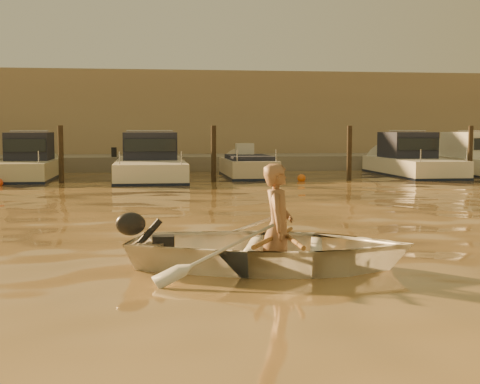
{
  "coord_description": "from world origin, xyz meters",
  "views": [
    {
      "loc": [
        -2.53,
        -9.9,
        1.87
      ],
      "look_at": [
        -0.9,
        1.87,
        0.75
      ],
      "focal_mm": 50.0,
      "sensor_mm": 36.0,
      "label": 1
    }
  ],
  "objects": [
    {
      "name": "ground_plane",
      "position": [
        0.0,
        0.0,
        0.0
      ],
      "size": [
        160.0,
        160.0,
        0.0
      ],
      "primitive_type": "plane",
      "color": "brown",
      "rests_on": "ground"
    },
    {
      "name": "dinghy",
      "position": [
        -0.9,
        -1.13,
        0.27
      ],
      "size": [
        4.37,
        3.59,
        0.79
      ],
      "primitive_type": "imported",
      "rotation": [
        0.0,
        0.0,
        1.32
      ],
      "color": "white",
      "rests_on": "ground_plane"
    },
    {
      "name": "person",
      "position": [
        -0.81,
        -1.16,
        0.56
      ],
      "size": [
        0.55,
        0.71,
        1.71
      ],
      "primitive_type": "imported",
      "rotation": [
        0.0,
        0.0,
        1.32
      ],
      "color": "#8E6547",
      "rests_on": "dinghy"
    },
    {
      "name": "outboard_motor",
      "position": [
        -2.36,
        -0.75,
        0.28
      ],
      "size": [
        0.97,
        0.61,
        0.7
      ],
      "primitive_type": null,
      "rotation": [
        0.0,
        0.0,
        -0.25
      ],
      "color": "black",
      "rests_on": "dinghy"
    },
    {
      "name": "oar_port",
      "position": [
        -0.66,
        -1.19,
        0.42
      ],
      "size": [
        0.15,
        2.1,
        0.13
      ],
      "primitive_type": "cylinder",
      "rotation": [
        1.54,
        0.0,
        -0.04
      ],
      "color": "brown",
      "rests_on": "dinghy"
    },
    {
      "name": "oar_starboard",
      "position": [
        -0.85,
        -1.14,
        0.42
      ],
      "size": [
        0.93,
        1.94,
        0.13
      ],
      "primitive_type": "cylinder",
      "rotation": [
        1.54,
        0.0,
        -0.43
      ],
      "color": "brown",
      "rests_on": "dinghy"
    },
    {
      "name": "moored_boat_1",
      "position": [
        -7.0,
        16.0,
        0.62
      ],
      "size": [
        1.98,
        5.99,
        1.75
      ],
      "primitive_type": null,
      "color": "beige",
      "rests_on": "ground_plane"
    },
    {
      "name": "moored_boat_2",
      "position": [
        -2.43,
        16.0,
        0.62
      ],
      "size": [
        2.53,
        8.4,
        1.75
      ],
      "primitive_type": null,
      "color": "white",
      "rests_on": "ground_plane"
    },
    {
      "name": "moored_boat_3",
      "position": [
        1.36,
        16.0,
        0.22
      ],
      "size": [
        1.78,
        5.24,
        0.95
      ],
      "primitive_type": null,
      "color": "beige",
      "rests_on": "ground_plane"
    },
    {
      "name": "moored_boat_4",
      "position": [
        8.13,
        16.0,
        0.62
      ],
      "size": [
        2.21,
        6.84,
        1.75
      ],
      "primitive_type": null,
      "color": "silver",
      "rests_on": "ground_plane"
    },
    {
      "name": "piling_1",
      "position": [
        -5.5,
        13.8,
        0.9
      ],
      "size": [
        0.18,
        0.18,
        2.2
      ],
      "primitive_type": "cylinder",
      "color": "#2D2319",
      "rests_on": "ground_plane"
    },
    {
      "name": "piling_2",
      "position": [
        -0.2,
        13.8,
        0.9
      ],
      "size": [
        0.18,
        0.18,
        2.2
      ],
      "primitive_type": "cylinder",
      "color": "#2D2319",
      "rests_on": "ground_plane"
    },
    {
      "name": "piling_3",
      "position": [
        4.8,
        13.8,
        0.9
      ],
      "size": [
        0.18,
        0.18,
        2.2
      ],
      "primitive_type": "cylinder",
      "color": "#2D2319",
      "rests_on": "ground_plane"
    },
    {
      "name": "piling_4",
      "position": [
        9.5,
        13.8,
        0.9
      ],
      "size": [
        0.18,
        0.18,
        2.2
      ],
      "primitive_type": "cylinder",
      "color": "#2D2319",
      "rests_on": "ground_plane"
    },
    {
      "name": "fender_c",
      "position": [
        -1.42,
        13.15,
        0.1
      ],
      "size": [
        0.3,
        0.3,
        0.3
      ],
      "primitive_type": "sphere",
      "color": "silver",
      "rests_on": "ground_plane"
    },
    {
      "name": "fender_d",
      "position": [
        2.97,
        13.65,
        0.1
      ],
      "size": [
        0.3,
        0.3,
        0.3
      ],
      "primitive_type": "sphere",
      "color": "orange",
      "rests_on": "ground_plane"
    },
    {
      "name": "fender_e",
      "position": [
        8.79,
        13.61,
        0.1
      ],
      "size": [
        0.3,
        0.3,
        0.3
      ],
      "primitive_type": "sphere",
      "color": "silver",
      "rests_on": "ground_plane"
    },
    {
      "name": "quay",
      "position": [
        0.0,
        21.5,
        0.15
      ],
      "size": [
        52.0,
        4.0,
        1.0
      ],
      "primitive_type": "cube",
      "color": "gray",
      "rests_on": "ground_plane"
    },
    {
      "name": "waterfront_building",
      "position": [
        0.0,
        27.0,
        2.4
      ],
      "size": [
        46.0,
        7.0,
        4.8
      ],
      "primitive_type": "cube",
      "color": "#9E8466",
      "rests_on": "quay"
    }
  ]
}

